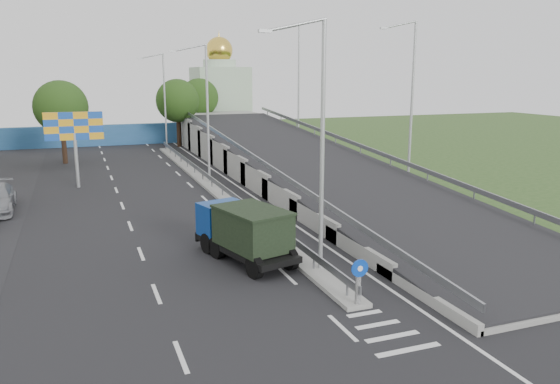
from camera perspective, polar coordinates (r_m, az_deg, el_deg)
name	(u,v)px	position (r m, az deg, el deg)	size (l,w,h in m)	color
ground	(391,336)	(18.28, 11.48, -14.55)	(160.00, 160.00, 0.00)	#2D4C1E
road_surface	(181,205)	(35.19, -10.33, -1.35)	(26.00, 90.00, 0.04)	black
median	(212,188)	(39.58, -7.12, 0.42)	(1.00, 44.00, 0.20)	gray
overpass_ramp	(308,160)	(41.62, 2.92, 3.39)	(10.00, 50.00, 3.50)	gray
median_guardrail	(212,179)	(39.45, -7.14, 1.34)	(0.09, 44.00, 0.71)	gray
sign_bollard	(359,282)	(19.56, 8.21, -9.26)	(0.64, 0.23, 1.67)	black
lamp_post_near	(318,134)	(21.80, 4.01, 6.03)	(2.74, 0.18, 10.08)	#B2B5B7
lamp_post_mid	(205,106)	(40.79, -7.85, 8.85)	(2.74, 0.18, 10.08)	#B2B5B7
lamp_post_far	(163,96)	(60.44, -12.14, 9.78)	(2.74, 0.18, 10.08)	#B2B5B7
blue_wall	(121,135)	(66.26, -16.28, 5.76)	(30.00, 0.50, 2.40)	#26598E
church	(220,95)	(76.15, -6.26, 10.06)	(7.00, 7.00, 13.80)	#B2CCAD
billboard	(74,130)	(41.90, -20.71, 6.04)	(4.00, 0.24, 5.50)	#B2B5B7
tree_left_mid	(61,107)	(53.81, -21.93, 8.22)	(4.80, 4.80, 7.60)	black
tree_median_far	(177,101)	(62.74, -10.67, 9.34)	(4.80, 4.80, 7.60)	black
tree_ramp_far	(199,98)	(70.37, -8.43, 9.72)	(4.80, 4.80, 7.60)	black
dump_truck	(244,230)	(24.27, -3.80, -3.99)	(3.47, 6.01, 2.50)	black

